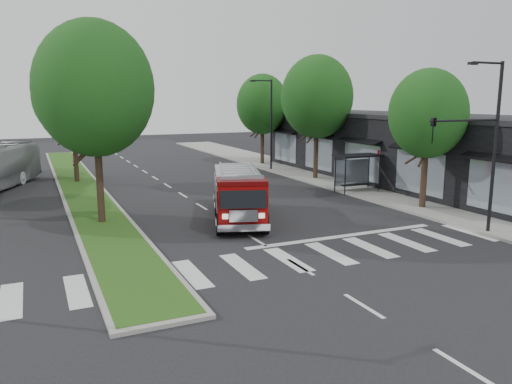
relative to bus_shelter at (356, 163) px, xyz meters
The scene contains 13 objects.
ground 14.00m from the bus_shelter, 143.97° to the right, with size 140.00×140.00×0.00m, color black.
sidewalk_right 3.00m from the bus_shelter, 54.94° to the left, with size 5.00×80.00×0.15m, color gray.
median 19.92m from the bus_shelter, 150.20° to the left, with size 3.00×50.00×0.15m.
storefront_row 6.11m from the bus_shelter, 17.71° to the left, with size 8.00×30.00×5.00m, color black.
bus_shelter is the anchor object (origin of this frame).
tree_right_near 7.06m from the bus_shelter, 87.21° to the right, with size 4.40×4.40×8.05m.
tree_right_mid 7.36m from the bus_shelter, 87.07° to the left, with size 5.60×5.60×9.72m.
tree_right_far 16.30m from the bus_shelter, 88.92° to the left, with size 5.00×5.00×8.73m.
tree_median_near 17.98m from the bus_shelter, behind, with size 5.80×5.80×10.16m.
tree_median_far 21.36m from the bus_shelter, 145.43° to the left, with size 5.60×5.60×9.72m.
streetlight_right_near 12.05m from the bus_shelter, 97.76° to the right, with size 4.08×0.22×8.00m.
streetlight_right_far 12.13m from the bus_shelter, 94.11° to the left, with size 2.11×0.20×8.00m.
fire_engine 11.14m from the bus_shelter, 159.11° to the right, with size 4.83×8.36×2.78m.
Camera 1 is at (-9.06, -19.88, 6.33)m, focal length 35.00 mm.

